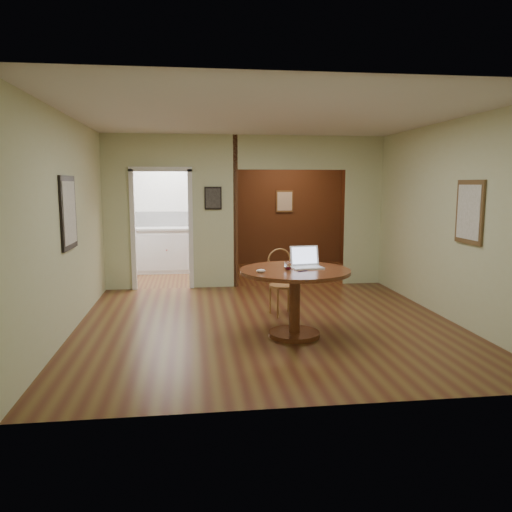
{
  "coord_description": "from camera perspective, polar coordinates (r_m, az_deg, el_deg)",
  "views": [
    {
      "loc": [
        -0.98,
        -6.36,
        1.85
      ],
      "look_at": [
        -0.18,
        -0.2,
        0.95
      ],
      "focal_mm": 35.0,
      "sensor_mm": 36.0,
      "label": 1
    }
  ],
  "objects": [
    {
      "name": "mouse",
      "position": [
        5.76,
        0.56,
        -1.72
      ],
      "size": [
        0.12,
        0.08,
        0.04
      ],
      "primitive_type": "ellipsoid",
      "rotation": [
        0.0,
        0.0,
        -0.2
      ],
      "color": "white",
      "rests_on": "dining_table"
    },
    {
      "name": "dining_table",
      "position": [
        6.06,
        4.45,
        -3.53
      ],
      "size": [
        1.33,
        1.33,
        0.83
      ],
      "rotation": [
        0.0,
        0.0,
        0.22
      ],
      "color": "brown",
      "rests_on": "ground"
    },
    {
      "name": "floor",
      "position": [
        6.7,
        1.35,
        -7.79
      ],
      "size": [
        5.0,
        5.0,
        0.0
      ],
      "primitive_type": "plane",
      "color": "#4D2416",
      "rests_on": "ground"
    },
    {
      "name": "kitchen_cabinet",
      "position": [
        10.66,
        -9.29,
        0.72
      ],
      "size": [
        2.06,
        0.6,
        0.94
      ],
      "color": "white",
      "rests_on": "ground"
    },
    {
      "name": "pen",
      "position": [
        5.88,
        5.35,
        -1.73
      ],
      "size": [
        0.13,
        0.05,
        0.01
      ],
      "primitive_type": "cylinder",
      "rotation": [
        0.0,
        1.57,
        0.34
      ],
      "color": "#0B0B51",
      "rests_on": "dining_table"
    },
    {
      "name": "wine_glass",
      "position": [
        5.95,
        3.68,
        -1.11
      ],
      "size": [
        0.1,
        0.1,
        0.11
      ],
      "primitive_type": null,
      "color": "white",
      "rests_on": "dining_table"
    },
    {
      "name": "room_shell",
      "position": [
        9.49,
        -4.28,
        4.83
      ],
      "size": [
        5.2,
        7.5,
        5.0
      ],
      "color": "silver",
      "rests_on": "ground"
    },
    {
      "name": "grocery_bag",
      "position": [
        10.6,
        -5.4,
        4.12
      ],
      "size": [
        0.32,
        0.27,
        0.3
      ],
      "primitive_type": "ellipsoid",
      "rotation": [
        0.0,
        0.0,
        -0.05
      ],
      "color": "#C5AA90",
      "rests_on": "kitchen_cabinet"
    },
    {
      "name": "chair",
      "position": [
        7.1,
        2.96,
        -2.53
      ],
      "size": [
        0.48,
        0.48,
        0.94
      ],
      "rotation": [
        0.0,
        0.0,
        0.22
      ],
      "color": "#996136",
      "rests_on": "ground"
    },
    {
      "name": "closed_laptop",
      "position": [
        6.33,
        4.73,
        -0.92
      ],
      "size": [
        0.32,
        0.21,
        0.02
      ],
      "primitive_type": "imported",
      "rotation": [
        0.0,
        0.0,
        -0.05
      ],
      "color": "silver",
      "rests_on": "dining_table"
    },
    {
      "name": "open_laptop",
      "position": [
        6.15,
        5.72,
        -0.69
      ],
      "size": [
        0.4,
        0.36,
        0.26
      ],
      "rotation": [
        0.0,
        0.0,
        0.13
      ],
      "color": "white",
      "rests_on": "dining_table"
    }
  ]
}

